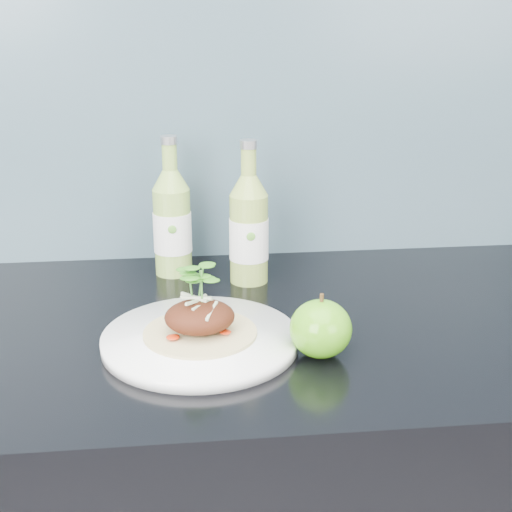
# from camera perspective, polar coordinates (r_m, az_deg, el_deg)

# --- Properties ---
(subway_backsplash) EXTENTS (4.00, 0.02, 0.70)m
(subway_backsplash) POSITION_cam_1_polar(r_m,az_deg,el_deg) (1.22, -3.73, 15.99)
(subway_backsplash) COLOR #74A0B6
(subway_backsplash) RESTS_ON kitchen_counter
(dinner_plate) EXTENTS (0.32, 0.32, 0.02)m
(dinner_plate) POSITION_cam_1_polar(r_m,az_deg,el_deg) (0.94, -4.48, -6.68)
(dinner_plate) COLOR white
(dinner_plate) RESTS_ON kitchen_counter
(pork_taco) EXTENTS (0.15, 0.15, 0.10)m
(pork_taco) POSITION_cam_1_polar(r_m,az_deg,el_deg) (0.93, -4.53, -4.67)
(pork_taco) COLOR tan
(pork_taco) RESTS_ON dinner_plate
(green_apple) EXTENTS (0.09, 0.09, 0.08)m
(green_apple) POSITION_cam_1_polar(r_m,az_deg,el_deg) (0.90, 5.20, -5.82)
(green_apple) COLOR #3D870E
(green_apple) RESTS_ON kitchen_counter
(cider_bottle_left) EXTENTS (0.08, 0.08, 0.23)m
(cider_bottle_left) POSITION_cam_1_polar(r_m,az_deg,el_deg) (1.17, -6.72, 2.66)
(cider_bottle_left) COLOR #89B24A
(cider_bottle_left) RESTS_ON kitchen_counter
(cider_bottle_right) EXTENTS (0.07, 0.07, 0.23)m
(cider_bottle_right) POSITION_cam_1_polar(r_m,az_deg,el_deg) (1.13, -0.58, 2.14)
(cider_bottle_right) COLOR #8DAA47
(cider_bottle_right) RESTS_ON kitchen_counter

